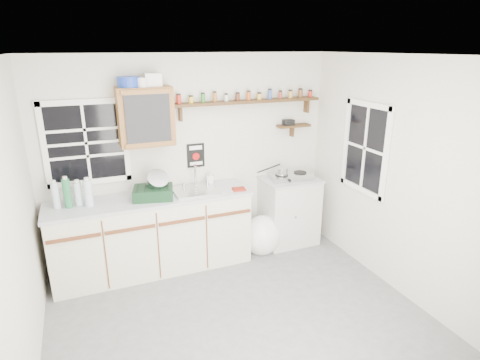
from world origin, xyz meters
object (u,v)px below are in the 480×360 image
object	(u,v)px
right_cabinet	(289,210)
upper_cabinet	(146,116)
main_cabinet	(153,233)
hotplate	(291,176)
spice_shelf	(249,101)
dish_rack	(155,189)

from	to	relation	value
right_cabinet	upper_cabinet	size ratio (longest dim) A/B	1.40
main_cabinet	hotplate	bearing A→B (deg)	0.17
main_cabinet	spice_shelf	bearing A→B (deg)	9.19
right_cabinet	hotplate	distance (m)	0.49
main_cabinet	upper_cabinet	size ratio (longest dim) A/B	3.55
main_cabinet	hotplate	xyz separation A→B (m)	(1.83, 0.01, 0.49)
spice_shelf	dish_rack	size ratio (longest dim) A/B	3.82
spice_shelf	dish_rack	xyz separation A→B (m)	(-1.27, -0.26, -0.90)
upper_cabinet	hotplate	xyz separation A→B (m)	(1.80, -0.14, -0.88)
dish_rack	spice_shelf	bearing A→B (deg)	24.50
right_cabinet	dish_rack	distance (m)	1.88
main_cabinet	spice_shelf	xyz separation A→B (m)	(1.32, 0.21, 1.47)
spice_shelf	hotplate	xyz separation A→B (m)	(0.52, -0.21, -0.98)
main_cabinet	right_cabinet	distance (m)	1.84
upper_cabinet	hotplate	bearing A→B (deg)	-4.40
right_cabinet	hotplate	xyz separation A→B (m)	(-0.00, -0.02, 0.49)
main_cabinet	upper_cabinet	world-z (taller)	upper_cabinet
upper_cabinet	dish_rack	distance (m)	0.82
right_cabinet	dish_rack	xyz separation A→B (m)	(-1.79, -0.07, 0.57)
right_cabinet	upper_cabinet	distance (m)	2.26
main_cabinet	right_cabinet	xyz separation A→B (m)	(1.83, 0.03, -0.01)
right_cabinet	spice_shelf	xyz separation A→B (m)	(-0.52, 0.19, 1.47)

